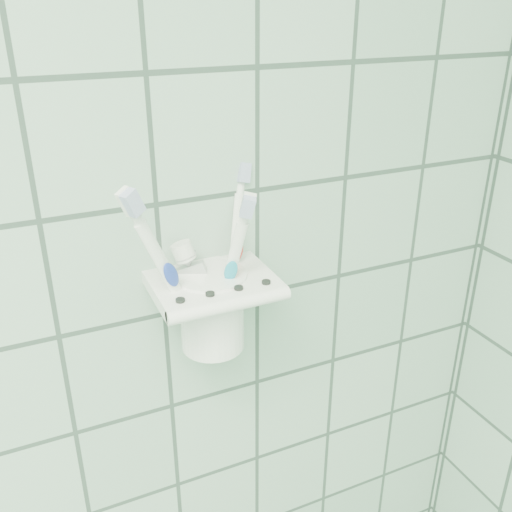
{
  "coord_description": "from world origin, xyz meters",
  "views": [
    {
      "loc": [
        0.46,
        0.62,
        1.6
      ],
      "look_at": [
        0.68,
        1.1,
        1.35
      ],
      "focal_mm": 40.0,
      "sensor_mm": 36.0,
      "label": 1
    }
  ],
  "objects_px": {
    "cup": "(212,307)",
    "toothbrush_pink": "(200,255)",
    "toothbrush_orange": "(212,256)",
    "toothbrush_blue": "(227,257)",
    "toothpaste_tube": "(218,284)",
    "holder_bracket": "(213,285)"
  },
  "relations": [
    {
      "from": "cup",
      "to": "toothbrush_blue",
      "type": "bearing_deg",
      "value": -4.39
    },
    {
      "from": "toothbrush_blue",
      "to": "toothbrush_orange",
      "type": "distance_m",
      "value": 0.02
    },
    {
      "from": "toothbrush_pink",
      "to": "toothbrush_orange",
      "type": "relative_size",
      "value": 1.11
    },
    {
      "from": "cup",
      "to": "toothpaste_tube",
      "type": "distance_m",
      "value": 0.03
    },
    {
      "from": "toothpaste_tube",
      "to": "toothbrush_pink",
      "type": "bearing_deg",
      "value": -161.95
    },
    {
      "from": "toothbrush_pink",
      "to": "toothbrush_blue",
      "type": "height_order",
      "value": "toothbrush_pink"
    },
    {
      "from": "toothbrush_pink",
      "to": "toothbrush_orange",
      "type": "xyz_separation_m",
      "value": [
        0.02,
        0.02,
        -0.01
      ]
    },
    {
      "from": "toothbrush_blue",
      "to": "toothbrush_orange",
      "type": "bearing_deg",
      "value": 129.78
    },
    {
      "from": "cup",
      "to": "toothbrush_pink",
      "type": "distance_m",
      "value": 0.07
    },
    {
      "from": "holder_bracket",
      "to": "toothbrush_blue",
      "type": "xyz_separation_m",
      "value": [
        0.02,
        0.0,
        0.03
      ]
    },
    {
      "from": "cup",
      "to": "toothbrush_pink",
      "type": "relative_size",
      "value": 0.43
    },
    {
      "from": "toothbrush_pink",
      "to": "toothpaste_tube",
      "type": "distance_m",
      "value": 0.04
    },
    {
      "from": "cup",
      "to": "toothbrush_orange",
      "type": "relative_size",
      "value": 0.48
    },
    {
      "from": "holder_bracket",
      "to": "cup",
      "type": "height_order",
      "value": "same"
    },
    {
      "from": "toothbrush_pink",
      "to": "holder_bracket",
      "type": "bearing_deg",
      "value": -36.35
    },
    {
      "from": "toothbrush_blue",
      "to": "toothbrush_orange",
      "type": "height_order",
      "value": "toothbrush_blue"
    },
    {
      "from": "toothbrush_blue",
      "to": "toothpaste_tube",
      "type": "bearing_deg",
      "value": -167.73
    },
    {
      "from": "holder_bracket",
      "to": "toothbrush_blue",
      "type": "relative_size",
      "value": 0.67
    },
    {
      "from": "toothbrush_blue",
      "to": "toothbrush_pink",
      "type": "bearing_deg",
      "value": -177.99
    },
    {
      "from": "toothbrush_pink",
      "to": "cup",
      "type": "bearing_deg",
      "value": -15.63
    },
    {
      "from": "cup",
      "to": "toothbrush_pink",
      "type": "xyz_separation_m",
      "value": [
        -0.01,
        -0.0,
        0.07
      ]
    },
    {
      "from": "toothbrush_pink",
      "to": "toothbrush_blue",
      "type": "distance_m",
      "value": 0.03
    }
  ]
}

